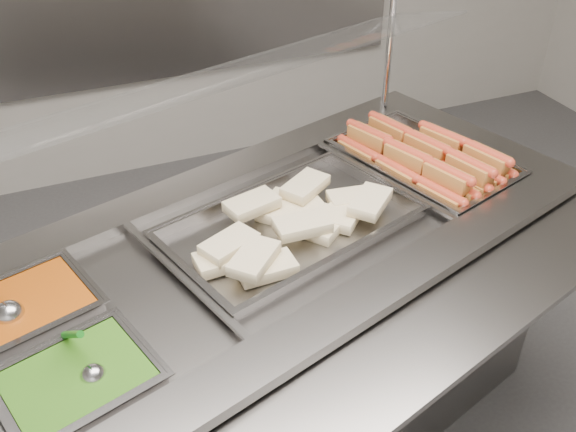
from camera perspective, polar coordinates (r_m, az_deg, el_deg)
name	(u,v)px	position (r m, az deg, el deg)	size (l,w,h in m)	color
steam_counter	(276,344)	(2.22, -1.09, -11.32)	(2.19, 1.45, 0.97)	slate
tray_rail	(413,348)	(1.64, 11.05, -11.41)	(1.93, 0.93, 0.06)	gray
sneeze_guard	(221,81)	(1.87, -5.99, 11.87)	(1.79, 0.82, 0.47)	silver
pan_hotdogs	(422,168)	(2.33, 11.82, 4.18)	(0.52, 0.67, 0.11)	gray
pan_wraps	(291,229)	(1.95, 0.24, -1.15)	(0.83, 0.63, 0.08)	gray
pan_beans	(28,316)	(1.81, -22.13, -8.23)	(0.38, 0.34, 0.11)	gray
pan_peas	(80,390)	(1.59, -18.03, -14.47)	(0.38, 0.34, 0.11)	gray
hotdogs_in_buns	(425,158)	(2.28, 12.07, 5.03)	(0.47, 0.60, 0.13)	#9E6721
tortilla_wraps	(298,221)	(1.92, 0.92, -0.44)	(0.66, 0.46, 0.08)	beige
ladle	(8,312)	(1.76, -23.60, -7.84)	(0.09, 0.20, 0.17)	#ACACB1
serving_spoon	(90,368)	(1.55, -17.22, -12.80)	(0.09, 0.18, 0.15)	#ACACB1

